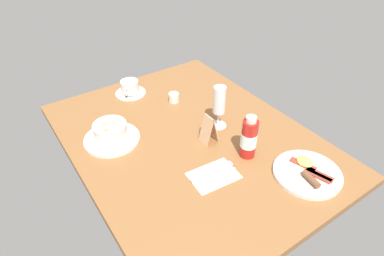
{
  "coord_description": "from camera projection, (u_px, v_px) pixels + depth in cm",
  "views": [
    {
      "loc": [
        82.66,
        -55.38,
        79.41
      ],
      "look_at": [
        3.3,
        -1.16,
        7.09
      ],
      "focal_mm": 30.86,
      "sensor_mm": 36.0,
      "label": 1
    }
  ],
  "objects": [
    {
      "name": "sauce_bottle_red",
      "position": [
        249.0,
        138.0,
        1.15
      ],
      "size": [
        5.75,
        5.75,
        16.66
      ],
      "color": "#B21E19",
      "rests_on": "ground_plane"
    },
    {
      "name": "breakfast_plate",
      "position": [
        307.0,
        173.0,
        1.11
      ],
      "size": [
        22.77,
        22.77,
        3.7
      ],
      "color": "silver",
      "rests_on": "ground_plane"
    },
    {
      "name": "cutlery_setting",
      "position": [
        215.0,
        175.0,
        1.11
      ],
      "size": [
        12.62,
        17.14,
        0.9
      ],
      "color": "silver",
      "rests_on": "ground_plane"
    },
    {
      "name": "ground_plane",
      "position": [
        190.0,
        140.0,
        1.28
      ],
      "size": [
        110.0,
        84.0,
        3.0
      ],
      "primitive_type": "cube",
      "color": "brown"
    },
    {
      "name": "coffee_cup",
      "position": [
        130.0,
        88.0,
        1.52
      ],
      "size": [
        13.95,
        13.95,
        6.45
      ],
      "color": "silver",
      "rests_on": "ground_plane"
    },
    {
      "name": "creamer_jug",
      "position": [
        174.0,
        97.0,
        1.47
      ],
      "size": [
        4.86,
        5.28,
        4.71
      ],
      "color": "silver",
      "rests_on": "ground_plane"
    },
    {
      "name": "menu_card",
      "position": [
        209.0,
        129.0,
        1.22
      ],
      "size": [
        5.31,
        6.03,
        11.21
      ],
      "color": "tan",
      "rests_on": "ground_plane"
    },
    {
      "name": "porridge_bowl",
      "position": [
        111.0,
        133.0,
        1.24
      ],
      "size": [
        21.11,
        21.11,
        8.26
      ],
      "color": "silver",
      "rests_on": "ground_plane"
    },
    {
      "name": "wine_glass",
      "position": [
        219.0,
        102.0,
        1.27
      ],
      "size": [
        6.73,
        6.73,
        17.74
      ],
      "color": "white",
      "rests_on": "ground_plane"
    }
  ]
}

